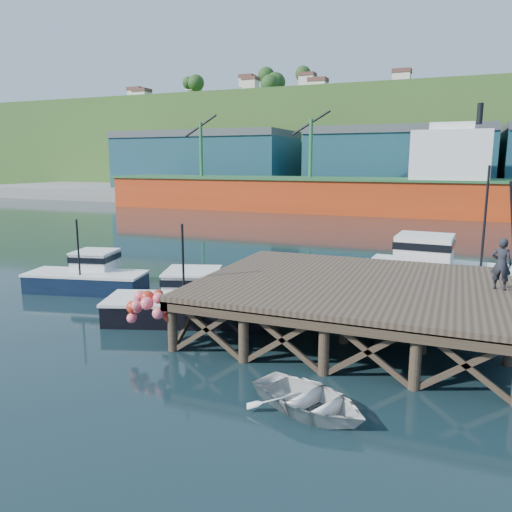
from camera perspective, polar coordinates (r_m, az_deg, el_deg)
The scene contains 12 objects.
ground at distance 22.88m, azimuth -2.85°, elevation -6.77°, with size 300.00×300.00×0.00m, color black.
wharf at distance 20.55m, azimuth 10.96°, elevation -3.38°, with size 12.00×10.00×2.62m.
far_quay at distance 90.45m, azimuth 16.17°, elevation 6.66°, with size 160.00×40.00×2.00m, color gray.
warehouse_left at distance 95.61m, azimuth -5.68°, elevation 10.53°, with size 32.00×16.00×9.00m, color #184050.
warehouse_mid at distance 85.28m, azimuth 16.01°, elevation 10.14°, with size 28.00×16.00×9.00m, color #184050.
cargo_ship at distance 70.14m, azimuth 7.40°, elevation 7.80°, with size 55.50×10.00×13.75m.
hillside at distance 120.21m, azimuth 17.97°, elevation 12.27°, with size 220.00×50.00×22.00m, color #2D511E.
boat_navy at distance 28.50m, azimuth -18.57°, elevation -2.14°, with size 6.69×4.18×3.96m.
boat_black at distance 22.31m, azimuth -7.70°, elevation -5.17°, with size 7.54×6.26×4.38m.
trawler at distance 26.87m, azimuth 22.80°, elevation -1.91°, with size 10.23×4.19×6.71m.
dinghy at distance 14.54m, azimuth 6.12°, elevation -15.96°, with size 2.60×3.64×0.75m, color silver.
dockworker at distance 20.87m, azimuth 26.24°, elevation -0.81°, with size 0.72×0.47×1.97m, color black.
Camera 1 is at (9.19, -19.78, 6.92)m, focal length 35.00 mm.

